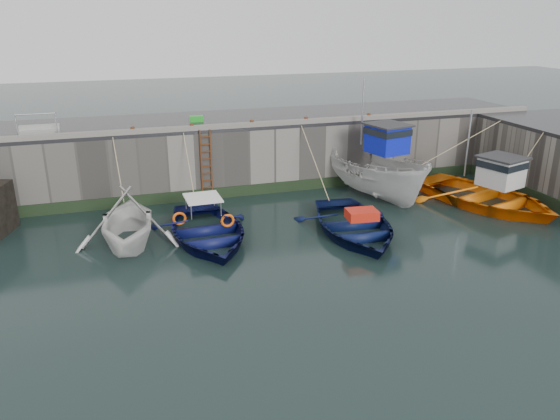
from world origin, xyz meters
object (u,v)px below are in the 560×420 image
object	(u,v)px
boat_far_orange	(486,196)
fish_crate	(197,119)
bollard_a	(133,130)
bollard_b	(192,127)
bollard_e	(369,116)
boat_far_white	(377,174)
bollard_d	(306,120)
boat_near_white	(129,243)
ladder	(206,166)
bollard_c	(252,123)
boat_near_navy	(353,233)
boat_near_blue	(207,239)

from	to	relation	value
boat_far_orange	fish_crate	world-z (taller)	boat_far_orange
bollard_a	bollard_b	distance (m)	2.50
boat_far_orange	bollard_e	world-z (taller)	boat_far_orange
boat_far_white	boat_far_orange	distance (m)	4.84
bollard_d	bollard_a	bearing A→B (deg)	180.00
boat_near_white	fish_crate	xyz separation A→B (m)	(3.67, 6.29, 3.30)
ladder	bollard_a	size ratio (longest dim) A/B	11.43
ladder	boat_far_orange	xyz separation A→B (m)	(11.51, -4.41, -1.15)
bollard_a	bollard_c	bearing A→B (deg)	0.00
boat_far_white	fish_crate	xyz separation A→B (m)	(-7.51, 3.94, 2.24)
boat_near_white	boat_near_navy	xyz separation A→B (m)	(8.28, -1.55, 0.00)
boat_near_navy	bollard_b	distance (m)	8.53
boat_near_navy	bollard_c	size ratio (longest dim) A/B	20.31
boat_near_white	boat_near_blue	size ratio (longest dim) A/B	0.81
boat_near_blue	bollard_e	world-z (taller)	bollard_e
fish_crate	bollard_e	bearing A→B (deg)	-6.77
ladder	boat_far_white	size ratio (longest dim) A/B	0.47
boat_near_blue	boat_near_navy	size ratio (longest dim) A/B	1.00
bollard_c	ladder	bearing A→B (deg)	-171.33
bollard_c	bollard_d	bearing A→B (deg)	0.00
boat_near_blue	bollard_d	bearing A→B (deg)	39.39
boat_far_white	bollard_d	bearing A→B (deg)	129.78
boat_near_white	boat_near_blue	bearing A→B (deg)	-2.34
boat_near_navy	bollard_d	distance (m)	6.83
boat_near_navy	bollard_e	bearing A→B (deg)	66.60
boat_near_blue	bollard_c	distance (m)	6.61
boat_near_blue	bollard_c	xyz separation A→B (m)	(3.05, 4.84, 3.30)
boat_near_navy	bollard_b	xyz separation A→B (m)	(-5.12, 5.97, 3.30)
boat_near_blue	bollard_a	size ratio (longest dim) A/B	20.30
bollard_b	bollard_a	bearing A→B (deg)	180.00
fish_crate	bollard_a	xyz separation A→B (m)	(-3.01, -1.86, 0.00)
boat_far_orange	bollard_e	distance (m)	6.56
boat_near_white	bollard_d	bearing A→B (deg)	33.72
bollard_d	boat_near_blue	bearing A→B (deg)	-139.42
ladder	boat_near_white	size ratio (longest dim) A/B	0.69
boat_far_orange	bollard_b	size ratio (longest dim) A/B	27.87
boat_far_white	bollard_a	world-z (taller)	boat_far_white
boat_far_white	bollard_e	size ratio (longest dim) A/B	24.54
bollard_a	bollard_d	bearing A→B (deg)	0.00
boat_far_white	fish_crate	distance (m)	8.77
bollard_e	boat_far_white	bearing A→B (deg)	-103.07
bollard_c	boat_near_white	bearing A→B (deg)	-142.94
boat_far_orange	bollard_e	size ratio (longest dim) A/B	27.87
bollard_d	bollard_e	world-z (taller)	same
ladder	bollard_a	world-z (taller)	bollard_a
bollard_e	bollard_d	bearing A→B (deg)	180.00
bollard_a	bollard_b	size ratio (longest dim) A/B	1.00
bollard_b	bollard_d	bearing A→B (deg)	0.00
boat_near_navy	bollard_e	size ratio (longest dim) A/B	20.31
ladder	fish_crate	world-z (taller)	fish_crate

